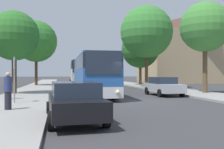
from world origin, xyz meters
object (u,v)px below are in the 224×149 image
object	(u,v)px
bus_front	(93,75)
pedestrian_waiting_near	(8,86)
bus_middle	(80,73)
bus_stop_sign	(14,74)
tree_right_far	(140,49)
tree_left_far	(36,41)
tree_right_mid	(205,27)
parked_car_right_near	(163,86)
pedestrian_waiting_far	(8,91)
tree_left_near	(14,36)
tree_right_near	(146,32)
parked_car_left_curb	(74,101)

from	to	relation	value
bus_front	pedestrian_waiting_near	xyz separation A→B (m)	(-5.94, -3.52, -0.73)
bus_middle	bus_stop_sign	size ratio (longest dim) A/B	4.29
pedestrian_waiting_near	tree_right_far	bearing A→B (deg)	-165.00
bus_stop_sign	tree_left_far	size ratio (longest dim) A/B	0.28
pedestrian_waiting_near	tree_right_mid	distance (m)	16.47
parked_car_right_near	tree_right_far	xyz separation A→B (m)	(3.69, 17.61, 4.67)
parked_car_right_near	bus_stop_sign	bearing A→B (deg)	20.35
pedestrian_waiting_near	bus_front	bearing A→B (deg)	173.28
bus_stop_sign	pedestrian_waiting_far	xyz separation A→B (m)	(0.20, -3.00, -0.74)
bus_front	tree_left_near	size ratio (longest dim) A/B	1.75
tree_left_near	tree_right_far	xyz separation A→B (m)	(15.65, 14.78, 0.54)
bus_front	tree_right_mid	distance (m)	10.47
tree_left_near	tree_right_near	xyz separation A→B (m)	(14.29, 8.05, 2.05)
tree_right_far	tree_right_near	bearing A→B (deg)	-101.41
pedestrian_waiting_far	tree_right_mid	xyz separation A→B (m)	(14.60, 7.86, 4.76)
pedestrian_waiting_far	bus_middle	bearing A→B (deg)	95.68
tree_left_far	tree_left_near	bearing A→B (deg)	-91.74
parked_car_left_curb	tree_right_near	distance (m)	24.20
parked_car_left_curb	tree_left_far	xyz separation A→B (m)	(-3.69, 28.89, 5.62)
bus_middle	bus_stop_sign	world-z (taller)	bus_middle
bus_stop_sign	pedestrian_waiting_near	bearing A→B (deg)	108.24
tree_right_near	parked_car_right_near	bearing A→B (deg)	-102.12
bus_stop_sign	tree_left_near	xyz separation A→B (m)	(-1.15, 7.28, 3.15)
tree_left_near	tree_right_mid	bearing A→B (deg)	-8.64
pedestrian_waiting_near	tree_right_near	size ratio (longest dim) A/B	0.17
parked_car_right_near	bus_middle	bearing A→B (deg)	-71.55
tree_left_near	tree_right_mid	xyz separation A→B (m)	(15.95, -2.42, 0.86)
pedestrian_waiting_far	tree_right_near	distance (m)	23.21
pedestrian_waiting_far	tree_right_far	xyz separation A→B (m)	(14.30, 25.06, 4.44)
tree_left_near	tree_left_far	size ratio (longest dim) A/B	0.74
pedestrian_waiting_near	parked_car_left_curb	bearing A→B (deg)	77.72
tree_left_near	tree_left_far	distance (m)	15.91
bus_front	bus_middle	bearing A→B (deg)	90.39
bus_stop_sign	tree_right_mid	distance (m)	16.08
parked_car_right_near	tree_right_mid	xyz separation A→B (m)	(4.00, 0.41, 4.99)
tree_left_far	pedestrian_waiting_far	bearing A→B (deg)	-88.09
bus_middle	parked_car_left_curb	xyz separation A→B (m)	(-2.27, -24.95, -1.04)
bus_front	bus_stop_sign	world-z (taller)	bus_front
pedestrian_waiting_near	parked_car_right_near	bearing A→B (deg)	153.28
tree_right_far	bus_stop_sign	bearing A→B (deg)	-123.31
bus_middle	tree_right_near	size ratio (longest dim) A/B	1.10
parked_car_left_curb	pedestrian_waiting_near	distance (m)	8.88
bus_stop_sign	pedestrian_waiting_far	distance (m)	3.10
tree_left_far	tree_right_near	distance (m)	15.86
pedestrian_waiting_near	tree_left_near	bearing A→B (deg)	-122.78
bus_front	pedestrian_waiting_far	size ratio (longest dim) A/B	7.02
bus_front	parked_car_right_near	distance (m)	5.84
tree_right_near	tree_right_far	distance (m)	7.03
pedestrian_waiting_near	tree_right_near	bearing A→B (deg)	-174.15
tree_left_near	bus_front	bearing A→B (deg)	-13.23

